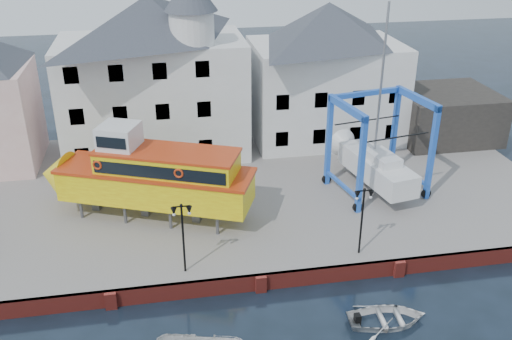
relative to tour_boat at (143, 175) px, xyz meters
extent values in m
plane|color=black|center=(6.05, -7.78, -3.89)|extent=(140.00, 140.00, 0.00)
cube|color=slate|center=(6.05, 3.22, -3.39)|extent=(44.00, 22.00, 1.00)
cube|color=maroon|center=(6.05, -7.66, -3.39)|extent=(44.00, 0.25, 1.00)
cube|color=maroon|center=(-1.95, -7.83, -3.39)|extent=(0.60, 0.36, 1.00)
cube|color=maroon|center=(6.05, -7.83, -3.39)|extent=(0.60, 0.36, 1.00)
cube|color=maroon|center=(14.05, -7.83, -3.39)|extent=(0.60, 0.36, 1.00)
cube|color=silver|center=(1.05, 10.72, 1.61)|extent=(14.00, 8.00, 9.00)
pyramid|color=#323641|center=(1.05, 10.72, 7.71)|extent=(14.00, 8.00, 3.20)
cube|color=black|center=(-4.45, 6.76, -1.29)|extent=(1.00, 0.08, 1.20)
cube|color=black|center=(-1.45, 6.76, -1.29)|extent=(1.00, 0.08, 1.20)
cube|color=black|center=(1.55, 6.76, -1.29)|extent=(1.00, 0.08, 1.20)
cube|color=black|center=(4.55, 6.76, -1.29)|extent=(1.00, 0.08, 1.20)
cube|color=black|center=(-4.45, 6.76, 1.71)|extent=(1.00, 0.08, 1.20)
cube|color=black|center=(-1.45, 6.76, 1.71)|extent=(1.00, 0.08, 1.20)
cube|color=black|center=(1.55, 6.76, 1.71)|extent=(1.00, 0.08, 1.20)
cube|color=black|center=(4.55, 6.76, 1.71)|extent=(1.00, 0.08, 1.20)
cube|color=black|center=(-4.45, 6.76, 4.71)|extent=(1.00, 0.08, 1.20)
cube|color=black|center=(-1.45, 6.76, 4.71)|extent=(1.00, 0.08, 1.20)
cube|color=black|center=(1.55, 6.76, 4.71)|extent=(1.00, 0.08, 1.20)
cube|color=black|center=(4.55, 6.76, 4.71)|extent=(1.00, 0.08, 1.20)
cylinder|color=silver|center=(4.05, 8.32, 7.31)|extent=(3.20, 3.20, 2.40)
cube|color=silver|center=(15.05, 11.22, 1.11)|extent=(12.00, 8.00, 8.00)
pyramid|color=#323641|center=(15.05, 11.22, 6.71)|extent=(12.00, 8.00, 3.20)
cube|color=black|center=(10.55, 7.26, -1.29)|extent=(1.00, 0.08, 1.20)
cube|color=black|center=(13.55, 7.26, -1.29)|extent=(1.00, 0.08, 1.20)
cube|color=black|center=(16.55, 7.26, -1.29)|extent=(1.00, 0.08, 1.20)
cube|color=black|center=(19.55, 7.26, -1.29)|extent=(1.00, 0.08, 1.20)
cube|color=black|center=(10.55, 7.26, 1.71)|extent=(1.00, 0.08, 1.20)
cube|color=black|center=(13.55, 7.26, 1.71)|extent=(1.00, 0.08, 1.20)
cube|color=black|center=(16.55, 7.26, 1.71)|extent=(1.00, 0.08, 1.20)
cube|color=black|center=(19.55, 7.26, 1.71)|extent=(1.00, 0.08, 1.20)
cube|color=black|center=(25.05, 9.22, -0.89)|extent=(8.00, 7.00, 4.00)
cylinder|color=black|center=(2.05, -6.58, -0.89)|extent=(0.12, 0.12, 4.00)
cube|color=black|center=(2.05, -6.58, 1.16)|extent=(0.90, 0.06, 0.06)
sphere|color=black|center=(2.05, -6.58, 1.23)|extent=(0.16, 0.16, 0.16)
cone|color=black|center=(1.65, -6.58, 0.89)|extent=(0.32, 0.32, 0.45)
sphere|color=silver|center=(1.65, -6.58, 0.71)|extent=(0.18, 0.18, 0.18)
cone|color=black|center=(2.45, -6.58, 0.89)|extent=(0.32, 0.32, 0.45)
sphere|color=silver|center=(2.45, -6.58, 0.71)|extent=(0.18, 0.18, 0.18)
cylinder|color=black|center=(12.05, -6.58, -0.89)|extent=(0.12, 0.12, 4.00)
cube|color=black|center=(12.05, -6.58, 1.16)|extent=(0.90, 0.06, 0.06)
sphere|color=black|center=(12.05, -6.58, 1.23)|extent=(0.16, 0.16, 0.16)
cone|color=black|center=(11.65, -6.58, 0.89)|extent=(0.32, 0.32, 0.45)
sphere|color=silver|center=(11.65, -6.58, 0.71)|extent=(0.18, 0.18, 0.18)
cone|color=black|center=(12.45, -6.58, 0.89)|extent=(0.32, 0.32, 0.45)
sphere|color=silver|center=(12.45, -6.58, 0.71)|extent=(0.18, 0.18, 0.18)
cylinder|color=#59595E|center=(-4.06, 0.41, -2.24)|extent=(0.26, 0.26, 1.29)
cylinder|color=#59595E|center=(-3.13, 2.62, -2.24)|extent=(0.26, 0.26, 1.29)
cylinder|color=#59595E|center=(-1.29, -0.76, -2.24)|extent=(0.26, 0.26, 1.29)
cylinder|color=#59595E|center=(-0.36, 1.46, -2.24)|extent=(0.26, 0.26, 1.29)
cylinder|color=#59595E|center=(1.48, -1.93, -2.24)|extent=(0.26, 0.26, 1.29)
cylinder|color=#59595E|center=(2.41, 0.29, -2.24)|extent=(0.26, 0.26, 1.29)
cylinder|color=#59595E|center=(4.25, -3.09, -2.24)|extent=(0.26, 0.26, 1.29)
cylinder|color=#59595E|center=(5.19, -0.88, -2.24)|extent=(0.26, 0.26, 1.29)
cube|color=#59595E|center=(-3.20, 1.35, -2.24)|extent=(0.64, 0.60, 1.29)
cube|color=#59595E|center=(-0.03, 0.02, -2.24)|extent=(0.64, 0.60, 1.29)
cube|color=#59595E|center=(3.14, -1.32, -2.24)|extent=(0.64, 0.60, 1.29)
cube|color=gold|center=(0.76, -0.32, -0.65)|extent=(12.36, 7.68, 1.89)
cone|color=gold|center=(-5.66, 2.38, -0.65)|extent=(3.01, 3.74, 3.27)
cube|color=#B2310F|center=(0.76, -0.32, 0.38)|extent=(12.65, 7.90, 0.19)
cube|color=gold|center=(1.55, -0.65, 0.98)|extent=(9.06, 6.03, 1.38)
cube|color=black|center=(0.97, -2.03, 1.03)|extent=(7.63, 3.26, 0.77)
cube|color=black|center=(2.13, 0.72, 1.03)|extent=(7.63, 3.26, 0.77)
cube|color=#B2310F|center=(1.55, -0.65, 1.75)|extent=(9.25, 6.17, 0.15)
cube|color=silver|center=(-1.22, 0.52, 2.45)|extent=(2.93, 2.93, 1.56)
cube|color=black|center=(-1.67, -0.54, 2.52)|extent=(1.75, 0.78, 0.69)
torus|color=#B2310F|center=(-2.61, -0.57, 1.15)|extent=(0.60, 0.34, 0.60)
torus|color=#B2310F|center=(2.14, -2.57, 1.15)|extent=(0.60, 0.34, 0.60)
cube|color=blue|center=(13.57, -2.00, 0.42)|extent=(0.39, 0.39, 6.61)
cylinder|color=black|center=(13.57, -2.00, -2.55)|extent=(0.69, 0.36, 0.66)
cube|color=blue|center=(12.75, 2.31, 0.42)|extent=(0.39, 0.39, 6.61)
cylinder|color=black|center=(12.75, 2.31, -2.55)|extent=(0.69, 0.36, 0.66)
cube|color=blue|center=(18.81, -1.01, 0.42)|extent=(0.39, 0.39, 6.61)
cylinder|color=black|center=(18.81, -1.01, -2.55)|extent=(0.69, 0.36, 0.66)
cube|color=blue|center=(17.99, 3.30, 0.42)|extent=(0.39, 0.39, 6.61)
cylinder|color=black|center=(17.99, 3.30, -2.55)|extent=(0.69, 0.36, 0.66)
cube|color=blue|center=(13.16, 0.15, 3.56)|extent=(1.21, 4.70, 0.46)
cube|color=blue|center=(13.16, 0.15, -1.94)|extent=(1.11, 4.68, 0.20)
cube|color=blue|center=(18.40, 1.15, 3.56)|extent=(1.21, 4.70, 0.46)
cube|color=blue|center=(18.40, 1.15, -1.94)|extent=(1.11, 4.68, 0.20)
cube|color=blue|center=(15.37, 2.81, 3.56)|extent=(5.63, 1.38, 0.33)
cube|color=silver|center=(15.78, 0.65, -1.19)|extent=(3.46, 7.36, 1.51)
cone|color=silver|center=(14.99, 4.78, -1.19)|extent=(2.41, 1.89, 2.17)
cube|color=#59595E|center=(15.78, 0.65, -2.27)|extent=(0.54, 1.71, 0.66)
cube|color=silver|center=(15.87, 0.19, -0.15)|extent=(2.01, 3.06, 0.57)
cylinder|color=#99999E|center=(15.69, 1.11, 4.76)|extent=(0.19, 0.19, 10.38)
cube|color=black|center=(16.09, -1.02, 1.77)|extent=(5.00, 1.06, 0.05)
cube|color=black|center=(15.46, 2.32, 1.77)|extent=(5.00, 1.06, 0.05)
imported|color=silver|center=(11.89, -11.50, -3.89)|extent=(4.19, 3.11, 0.83)
camera|label=1|loc=(1.29, -32.76, 15.63)|focal=40.00mm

